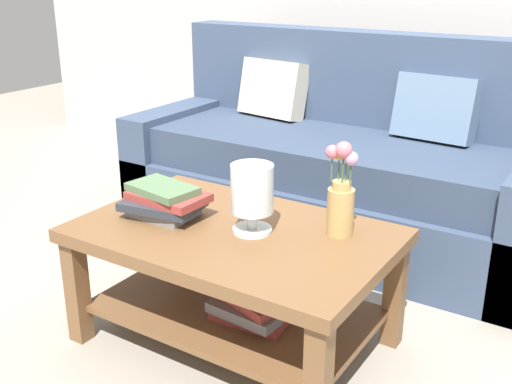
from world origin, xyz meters
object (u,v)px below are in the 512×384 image
(couch, at_px, (339,168))
(book_stack_main, at_px, (165,201))
(coffee_table, at_px, (236,264))
(glass_hurricane_vase, at_px, (252,192))
(flower_pitcher, at_px, (341,196))

(couch, xyz_separation_m, book_stack_main, (-0.16, -1.22, 0.18))
(couch, bearing_deg, coffee_table, -83.20)
(glass_hurricane_vase, relative_size, flower_pitcher, 0.73)
(book_stack_main, bearing_deg, couch, 82.39)
(couch, xyz_separation_m, glass_hurricane_vase, (0.20, -1.16, 0.27))
(couch, relative_size, book_stack_main, 6.74)
(book_stack_main, bearing_deg, glass_hurricane_vase, 9.18)
(couch, height_order, coffee_table, couch)
(coffee_table, height_order, glass_hurricane_vase, glass_hurricane_vase)
(flower_pitcher, bearing_deg, coffee_table, -152.64)
(coffee_table, relative_size, flower_pitcher, 3.28)
(coffee_table, distance_m, glass_hurricane_vase, 0.30)
(glass_hurricane_vase, distance_m, flower_pitcher, 0.32)
(glass_hurricane_vase, xyz_separation_m, flower_pitcher, (0.28, 0.15, -0.01))
(flower_pitcher, bearing_deg, glass_hurricane_vase, -151.18)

